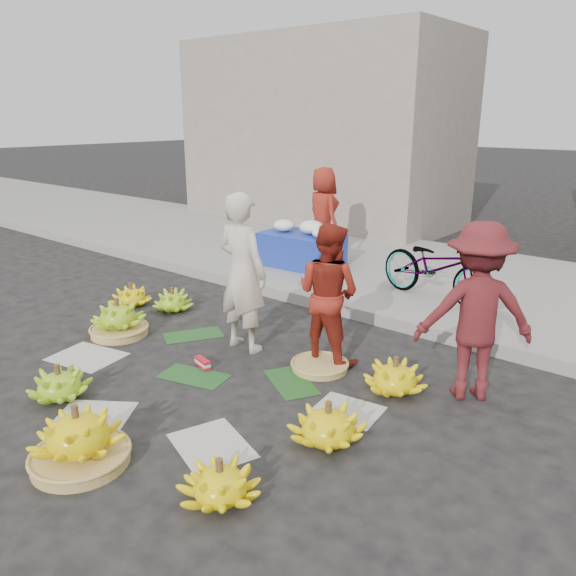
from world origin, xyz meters
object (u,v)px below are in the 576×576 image
Objects in this scene: banana_bunch_0 at (118,320)px; bicycle at (437,267)px; vendor_cream at (242,273)px; flower_table at (302,247)px; banana_bunch_4 at (328,425)px.

bicycle is (2.36, 3.12, 0.37)m from banana_bunch_0.
flower_table is (-1.36, 2.73, -0.42)m from vendor_cream.
banana_bunch_4 is 0.43× the size of bicycle.
vendor_cream is at bearing 152.26° from banana_bunch_4.
flower_table is 0.76× the size of bicycle.
vendor_cream is 1.30× the size of flower_table.
vendor_cream reaches higher than flower_table.
bicycle is (2.38, -0.26, 0.15)m from flower_table.
bicycle is at bearing 102.48° from banana_bunch_4.
banana_bunch_0 is 3.93m from bicycle.
banana_bunch_0 is 3.13m from banana_bunch_4.
vendor_cream is at bearing 25.78° from banana_bunch_0.
vendor_cream is (-1.77, 0.93, 0.68)m from banana_bunch_4.
bicycle reaches higher than banana_bunch_4.
banana_bunch_0 is 0.55× the size of flower_table.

